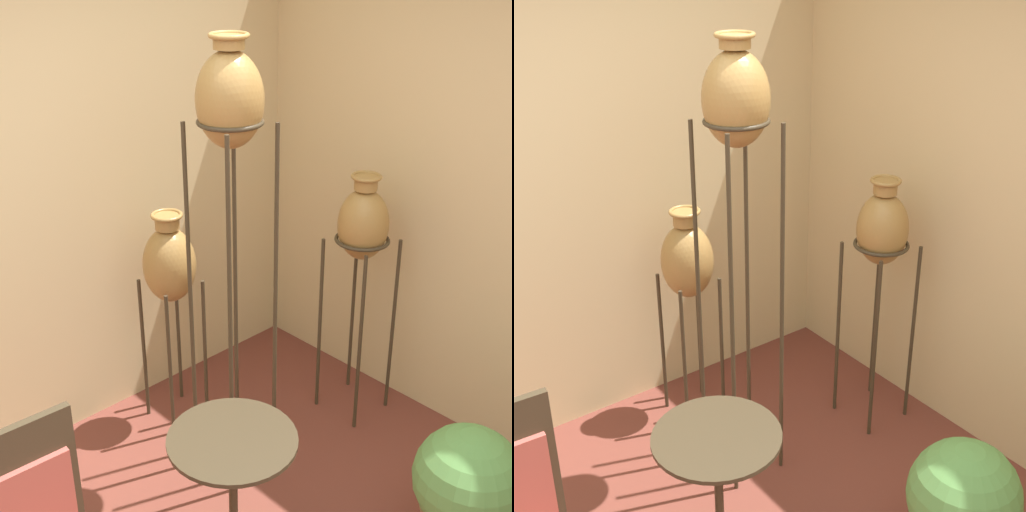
% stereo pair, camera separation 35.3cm
% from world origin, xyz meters
% --- Properties ---
extents(wall_back, '(7.64, 0.06, 2.70)m').
position_xyz_m(wall_back, '(0.00, 1.85, 1.35)').
color(wall_back, '#D1B784').
rests_on(wall_back, ground_plane).
extents(vase_stand_tall, '(0.30, 0.30, 2.16)m').
position_xyz_m(vase_stand_tall, '(0.69, 0.96, 1.83)').
color(vase_stand_tall, '#382D1E').
rests_on(vase_stand_tall, ground_plane).
extents(vase_stand_medium, '(0.30, 0.30, 1.41)m').
position_xyz_m(vase_stand_medium, '(1.51, 0.87, 1.11)').
color(vase_stand_medium, '#382D1E').
rests_on(vase_stand_medium, ground_plane).
extents(vase_stand_short, '(0.28, 0.28, 1.23)m').
position_xyz_m(vase_stand_short, '(0.72, 1.49, 0.94)').
color(vase_stand_short, '#382D1E').
rests_on(vase_stand_short, ground_plane).
extents(side_table, '(0.51, 0.51, 0.77)m').
position_xyz_m(side_table, '(0.20, 0.41, 0.56)').
color(side_table, '#382D1E').
rests_on(side_table, ground_plane).
extents(potted_plant, '(0.47, 0.47, 0.65)m').
position_xyz_m(potted_plant, '(1.04, -0.14, 0.35)').
color(potted_plant, brown).
rests_on(potted_plant, ground_plane).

